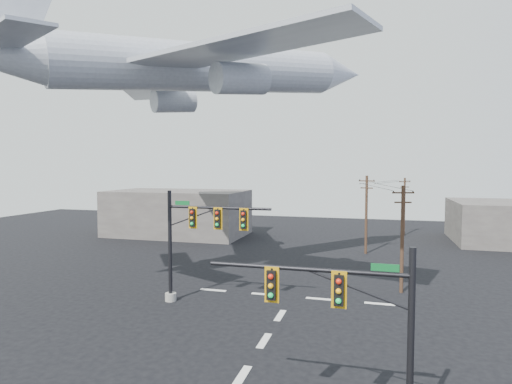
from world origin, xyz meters
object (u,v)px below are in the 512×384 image
(signal_mast_far, at_px, (194,240))
(airliner, at_px, (206,69))
(utility_pole_c, at_px, (404,205))
(signal_mast_near, at_px, (362,334))
(utility_pole_a, at_px, (402,237))
(utility_pole_b, at_px, (366,213))

(signal_mast_far, height_order, airliner, airliner)
(utility_pole_c, bearing_deg, signal_mast_near, -119.56)
(utility_pole_a, bearing_deg, signal_mast_near, -110.97)
(airliner, bearing_deg, utility_pole_b, 2.99)
(utility_pole_b, bearing_deg, signal_mast_near, -75.26)
(utility_pole_a, distance_m, airliner, 19.53)
(signal_mast_far, relative_size, utility_pole_a, 0.97)
(utility_pole_c, xyz_separation_m, airliner, (-16.66, -28.83, 12.81))
(signal_mast_far, height_order, utility_pole_b, utility_pole_b)
(signal_mast_far, bearing_deg, utility_pole_c, 65.33)
(utility_pole_c, bearing_deg, signal_mast_far, -138.91)
(utility_pole_b, height_order, utility_pole_c, utility_pole_b)
(airliner, bearing_deg, signal_mast_far, -126.65)
(signal_mast_far, xyz_separation_m, utility_pole_b, (10.88, 20.15, 0.02))
(signal_mast_near, distance_m, utility_pole_b, 31.92)
(utility_pole_b, distance_m, airliner, 22.94)
(signal_mast_near, relative_size, utility_pole_c, 0.95)
(signal_mast_near, bearing_deg, utility_pole_a, 82.58)
(airliner, bearing_deg, utility_pole_a, -43.59)
(signal_mast_far, bearing_deg, utility_pole_a, 24.98)
(utility_pole_c, height_order, airliner, airliner)
(utility_pole_b, bearing_deg, signal_mast_far, -104.42)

